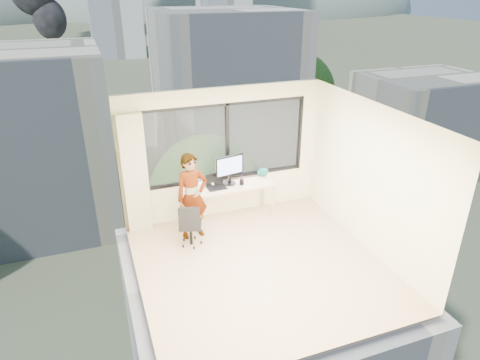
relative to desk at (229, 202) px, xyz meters
name	(u,v)px	position (x,y,z in m)	size (l,w,h in m)	color
floor	(260,265)	(0.00, -1.66, -0.38)	(4.00, 4.00, 0.01)	#DDB58F
ceiling	(264,116)	(0.00, -1.66, 2.23)	(4.00, 4.00, 0.01)	white
wall_front	(329,270)	(0.00, -3.66, 0.93)	(4.00, 0.01, 2.60)	#F6EDBE
wall_left	(132,219)	(-2.00, -1.66, 0.93)	(0.01, 4.00, 2.60)	#F6EDBE
wall_right	(370,178)	(2.00, -1.66, 0.93)	(0.01, 4.00, 2.60)	#F6EDBE
window_wall	(225,142)	(0.05, 0.34, 1.15)	(3.30, 0.16, 1.55)	black
curtain	(135,175)	(-1.72, 0.22, 0.77)	(0.45, 0.14, 2.30)	beige
desk	(229,202)	(0.00, 0.00, 0.00)	(1.80, 0.60, 0.75)	beige
chair	(190,223)	(-0.94, -0.63, 0.06)	(0.44, 0.44, 0.87)	black
person	(192,196)	(-0.81, -0.35, 0.44)	(0.60, 0.39, 1.63)	#2D2D33
monitor	(229,170)	(0.04, 0.06, 0.68)	(0.60, 0.13, 0.60)	black
game_console	(206,182)	(-0.40, 0.21, 0.41)	(0.29, 0.25, 0.07)	white
laptop	(216,182)	(-0.25, -0.03, 0.49)	(0.36, 0.38, 0.23)	black
cellphone	(212,191)	(-0.37, -0.13, 0.38)	(0.11, 0.05, 0.01)	black
pen_cup	(242,182)	(0.26, -0.06, 0.43)	(0.08, 0.08, 0.10)	black
handbag	(263,172)	(0.80, 0.17, 0.47)	(0.24, 0.12, 0.19)	#0C4A40
exterior_ground	(89,58)	(0.00, 118.34, -14.38)	(400.00, 400.00, 0.04)	#515B3D
near_bldg_a	(2,144)	(-9.00, 28.34, -7.38)	(16.00, 12.00, 14.00)	beige
near_bldg_b	(227,89)	(12.00, 36.34, -6.38)	(14.00, 13.00, 16.00)	silver
near_bldg_c	(422,124)	(30.00, 26.34, -9.38)	(12.00, 10.00, 10.00)	beige
far_tower_c	(223,1)	(45.00, 138.34, -1.38)	(15.00, 15.00, 26.00)	silver
hill_b	(219,10)	(100.00, 318.34, -14.38)	(300.00, 220.00, 96.00)	slate
tree_b	(208,216)	(4.00, 16.34, -9.88)	(7.60, 7.60, 9.00)	#204316
tree_c	(299,103)	(22.00, 38.34, -9.38)	(8.40, 8.40, 10.00)	#204316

